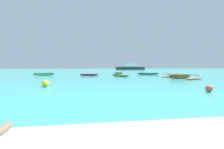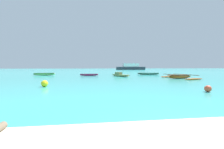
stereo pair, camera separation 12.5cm
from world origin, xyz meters
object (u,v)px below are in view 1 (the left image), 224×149
object	(u,v)px
moored_boat_1	(120,75)
distant_ferry	(130,67)
moored_boat_2	(44,74)
moored_boat_4	(180,77)
moored_boat_3	(148,74)
mooring_buoy_0	(209,89)
moored_boat_0	(89,75)
mooring_buoy_1	(45,84)

from	to	relation	value
moored_boat_1	distant_ferry	bearing A→B (deg)	137.56
moored_boat_2	moored_boat_4	bearing A→B (deg)	-29.88
moored_boat_4	distant_ferry	world-z (taller)	distant_ferry
moored_boat_3	distant_ferry	xyz separation A→B (m)	(8.76, 45.69, 1.04)
moored_boat_2	moored_boat_1	bearing A→B (deg)	-22.87
moored_boat_3	mooring_buoy_0	size ratio (longest dim) A/B	10.27
moored_boat_0	moored_boat_4	bearing A→B (deg)	-32.41
moored_boat_2	moored_boat_4	distance (m)	21.00
moored_boat_3	moored_boat_4	bearing A→B (deg)	-69.57
moored_boat_2	mooring_buoy_1	xyz separation A→B (m)	(4.53, -15.02, 0.00)
moored_boat_4	mooring_buoy_1	distance (m)	15.51
moored_boat_0	mooring_buoy_1	bearing A→B (deg)	-104.54
moored_boat_4	mooring_buoy_1	world-z (taller)	moored_boat_4
moored_boat_3	mooring_buoy_1	size ratio (longest dim) A/B	8.16
mooring_buoy_0	mooring_buoy_1	world-z (taller)	mooring_buoy_1
moored_boat_1	moored_boat_2	world-z (taller)	moored_boat_1
moored_boat_1	mooring_buoy_0	bearing A→B (deg)	-16.18
mooring_buoy_0	distant_ferry	xyz separation A→B (m)	(12.12, 63.69, 1.05)
moored_boat_1	mooring_buoy_0	distance (m)	14.69
distant_ferry	moored_boat_3	bearing A→B (deg)	-100.85
moored_boat_3	moored_boat_4	xyz separation A→B (m)	(0.80, -8.51, 0.03)
mooring_buoy_1	distant_ferry	distance (m)	64.07
distant_ferry	moored_boat_4	bearing A→B (deg)	-98.36
moored_boat_0	moored_boat_4	xyz separation A→B (m)	(11.34, -6.87, 0.05)
moored_boat_1	mooring_buoy_1	world-z (taller)	moored_boat_1
mooring_buoy_0	distant_ferry	world-z (taller)	distant_ferry
moored_boat_4	mooring_buoy_1	size ratio (longest dim) A/B	9.85
moored_boat_0	moored_boat_2	size ratio (longest dim) A/B	0.85
moored_boat_2	mooring_buoy_1	world-z (taller)	mooring_buoy_1
moored_boat_0	mooring_buoy_0	size ratio (longest dim) A/B	7.75
moored_boat_3	mooring_buoy_1	distance (m)	19.75
moored_boat_0	moored_boat_1	size ratio (longest dim) A/B	0.77
moored_boat_3	distant_ferry	world-z (taller)	distant_ferry
moored_boat_2	moored_boat_4	world-z (taller)	moored_boat_4
mooring_buoy_1	moored_boat_2	bearing A→B (deg)	106.77
moored_boat_1	mooring_buoy_0	xyz separation A→B (m)	(2.48, -14.47, -0.03)
moored_boat_0	mooring_buoy_1	size ratio (longest dim) A/B	6.16
moored_boat_1	moored_boat_3	world-z (taller)	moored_boat_1
moored_boat_4	mooring_buoy_0	bearing A→B (deg)	-123.99
distant_ferry	mooring_buoy_0	bearing A→B (deg)	-100.77
moored_boat_3	mooring_buoy_1	world-z (taller)	mooring_buoy_1
moored_boat_1	mooring_buoy_0	size ratio (longest dim) A/B	10.11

